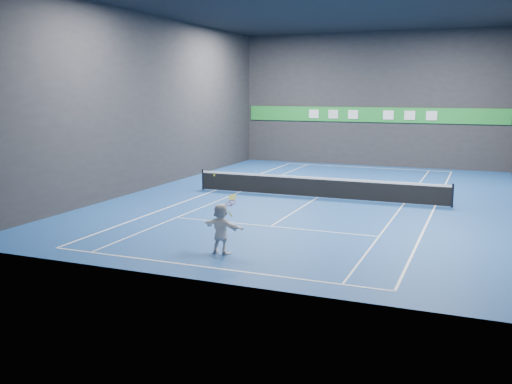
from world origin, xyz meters
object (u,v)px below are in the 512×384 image
at_px(player, 221,229).
at_px(tennis_racket, 231,204).
at_px(tennis_ball, 214,175).
at_px(tennis_net, 317,187).

relative_size(player, tennis_racket, 2.15).
height_order(tennis_ball, tennis_net, tennis_ball).
relative_size(player, tennis_ball, 24.59).
xyz_separation_m(tennis_net, tennis_racket, (0.15, -10.37, 1.09)).
height_order(player, tennis_net, player).
bearing_deg(tennis_racket, player, -171.69).
bearing_deg(tennis_ball, tennis_net, 87.11).
distance_m(player, tennis_racket, 0.88).
xyz_separation_m(tennis_ball, tennis_racket, (0.66, -0.19, -0.84)).
bearing_deg(player, tennis_ball, -22.76).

